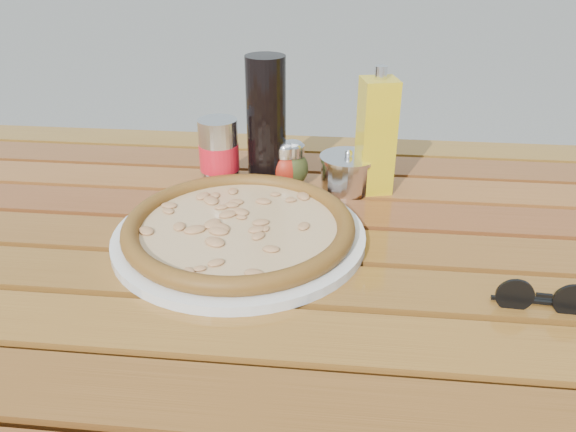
# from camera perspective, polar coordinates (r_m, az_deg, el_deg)

# --- Properties ---
(table) EXTENTS (1.40, 0.90, 0.75)m
(table) POSITION_cam_1_polar(r_m,az_deg,el_deg) (0.85, -0.14, -6.98)
(table) COLOR #3C200D
(table) RESTS_ON ground
(plate) EXTENTS (0.47, 0.47, 0.01)m
(plate) POSITION_cam_1_polar(r_m,az_deg,el_deg) (0.81, -4.93, -1.98)
(plate) COLOR silver
(plate) RESTS_ON table
(pizza) EXTENTS (0.46, 0.46, 0.03)m
(pizza) POSITION_cam_1_polar(r_m,az_deg,el_deg) (0.80, -4.98, -1.00)
(pizza) COLOR beige
(pizza) RESTS_ON plate
(pepper_shaker) EXTENTS (0.06, 0.06, 0.08)m
(pepper_shaker) POSITION_cam_1_polar(r_m,az_deg,el_deg) (0.96, -0.23, 5.27)
(pepper_shaker) COLOR red
(pepper_shaker) RESTS_ON table
(oregano_shaker) EXTENTS (0.06, 0.06, 0.08)m
(oregano_shaker) POSITION_cam_1_polar(r_m,az_deg,el_deg) (0.97, 0.48, 5.33)
(oregano_shaker) COLOR #3F451B
(oregano_shaker) RESTS_ON table
(dark_bottle) EXTENTS (0.08, 0.08, 0.22)m
(dark_bottle) POSITION_cam_1_polar(r_m,az_deg,el_deg) (0.95, -2.22, 9.47)
(dark_bottle) COLOR black
(dark_bottle) RESTS_ON table
(soda_can) EXTENTS (0.09, 0.09, 0.12)m
(soda_can) POSITION_cam_1_polar(r_m,az_deg,el_deg) (0.96, -7.01, 6.21)
(soda_can) COLOR silver
(soda_can) RESTS_ON table
(olive_oil_cruet) EXTENTS (0.07, 0.07, 0.21)m
(olive_oil_cruet) POSITION_cam_1_polar(r_m,az_deg,el_deg) (0.94, 8.93, 8.05)
(olive_oil_cruet) COLOR gold
(olive_oil_cruet) RESTS_ON table
(parmesan_tin) EXTENTS (0.11, 0.11, 0.07)m
(parmesan_tin) POSITION_cam_1_polar(r_m,az_deg,el_deg) (0.96, 6.06, 4.48)
(parmesan_tin) COLOR silver
(parmesan_tin) RESTS_ON table
(sunglasses) EXTENTS (0.11, 0.03, 0.04)m
(sunglasses) POSITION_cam_1_polar(r_m,az_deg,el_deg) (0.73, 24.44, -7.64)
(sunglasses) COLOR black
(sunglasses) RESTS_ON table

